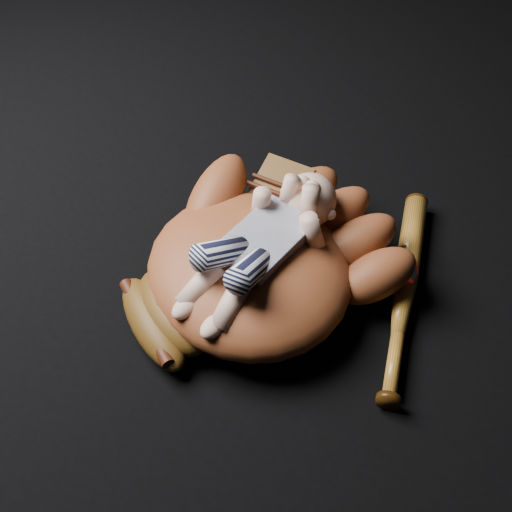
% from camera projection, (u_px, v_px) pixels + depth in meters
% --- Properties ---
extents(baseball_glove, '(0.63, 0.67, 0.17)m').
position_uv_depth(baseball_glove, '(249.00, 263.00, 1.09)').
color(baseball_glove, maroon).
rests_on(baseball_glove, ground).
extents(newborn_baby, '(0.18, 0.37, 0.15)m').
position_uv_depth(newborn_baby, '(256.00, 247.00, 1.05)').
color(newborn_baby, '#DFA990').
rests_on(newborn_baby, baseball_glove).
extents(baseball_bat, '(0.23, 0.44, 0.04)m').
position_uv_depth(baseball_bat, '(404.00, 291.00, 1.13)').
color(baseball_bat, '#935D1C').
rests_on(baseball_bat, ground).
extents(baseball, '(0.08, 0.08, 0.07)m').
position_uv_depth(baseball, '(396.00, 271.00, 1.14)').
color(baseball, silver).
rests_on(baseball, ground).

